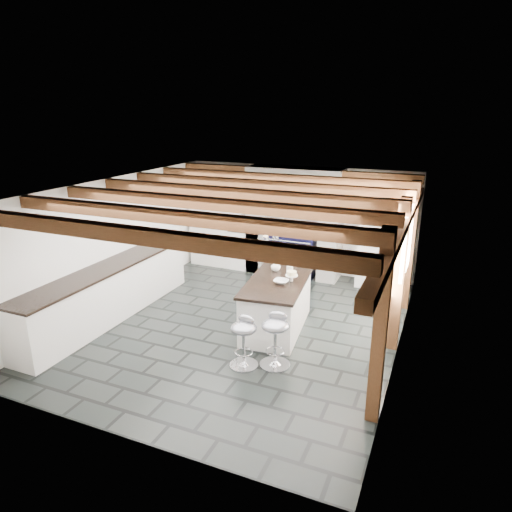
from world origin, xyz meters
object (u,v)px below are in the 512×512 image
at_px(range_cooker, 293,254).
at_px(bar_stool_near, 275,334).
at_px(kitchen_island, 277,304).
at_px(bar_stool_far, 244,336).

bearing_deg(range_cooker, bar_stool_near, -75.07).
bearing_deg(kitchen_island, range_cooker, 96.37).
distance_m(range_cooker, kitchen_island, 2.64).
relative_size(bar_stool_near, bar_stool_far, 1.06).
xyz_separation_m(range_cooker, kitchen_island, (0.59, -2.57, -0.04)).
bearing_deg(kitchen_island, bar_stool_near, -76.87).
height_order(range_cooker, bar_stool_far, range_cooker).
bearing_deg(kitchen_island, bar_stool_far, -97.04).
relative_size(range_cooker, kitchen_island, 0.56).
distance_m(kitchen_island, bar_stool_far, 1.25).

